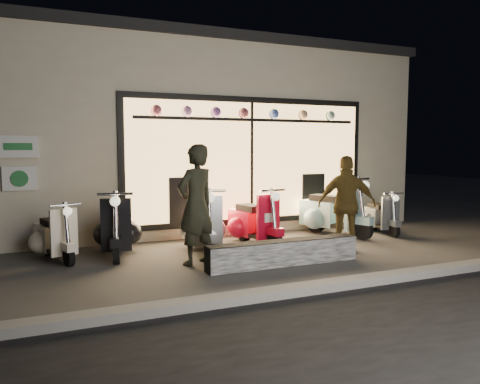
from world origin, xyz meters
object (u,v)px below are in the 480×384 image
at_px(scooter_silver, 204,225).
at_px(scooter_red, 251,222).
at_px(man, 196,205).
at_px(woman, 347,204).
at_px(graffiti_barrier, 283,253).

distance_m(scooter_silver, scooter_red, 0.99).
relative_size(man, woman, 1.11).
distance_m(scooter_red, woman, 1.85).
height_order(scooter_silver, scooter_red, scooter_silver).
bearing_deg(scooter_red, man, -151.89).
distance_m(graffiti_barrier, scooter_silver, 1.82).
xyz_separation_m(man, woman, (2.69, -0.21, -0.10)).
height_order(scooter_silver, man, man).
relative_size(graffiti_barrier, scooter_silver, 1.63).
distance_m(graffiti_barrier, woman, 1.66).
relative_size(scooter_red, woman, 0.87).
relative_size(graffiti_barrier, scooter_red, 1.70).
bearing_deg(woman, graffiti_barrier, 44.77).
height_order(scooter_red, man, man).
bearing_deg(scooter_silver, woman, -17.30).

